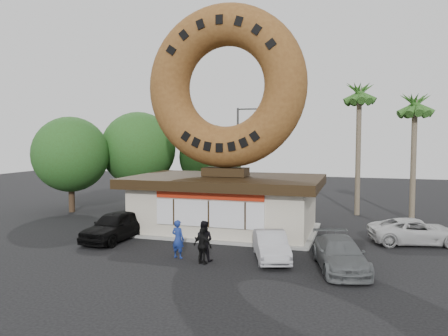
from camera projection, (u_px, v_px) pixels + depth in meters
name	position (u px, v px, depth m)	size (l,w,h in m)	color
ground	(188.00, 257.00, 20.40)	(90.00, 90.00, 0.00)	black
donut_shop	(226.00, 202.00, 25.98)	(11.20, 7.20, 3.80)	#B8AD9D
giant_donut	(226.00, 87.00, 25.53)	(9.53, 9.53, 2.43)	brown
tree_west	(139.00, 149.00, 35.27)	(6.00, 6.00, 7.65)	#473321
tree_mid	(211.00, 157.00, 35.60)	(5.20, 5.20, 6.63)	#473321
tree_far	(71.00, 154.00, 32.50)	(5.60, 5.60, 7.14)	#473321
palm_near	(359.00, 98.00, 30.96)	(2.60, 2.60, 9.75)	#726651
palm_far	(415.00, 108.00, 28.56)	(2.60, 2.60, 8.75)	#726651
street_lamp	(239.00, 151.00, 35.89)	(2.11, 0.20, 8.00)	#59595E
person_left	(178.00, 239.00, 20.18)	(0.65, 0.43, 1.78)	navy
person_center	(204.00, 241.00, 19.75)	(0.89, 0.69, 1.83)	black
person_right	(203.00, 246.00, 19.21)	(0.95, 0.40, 1.63)	black
car_black	(115.00, 226.00, 23.71)	(1.85, 4.60, 1.57)	black
car_silver	(271.00, 246.00, 19.97)	(1.35, 3.89, 1.28)	#AFAFB5
car_grey	(340.00, 254.00, 18.42)	(1.86, 4.58, 1.33)	slate
car_white	(416.00, 232.00, 22.85)	(2.20, 4.78, 1.33)	silver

